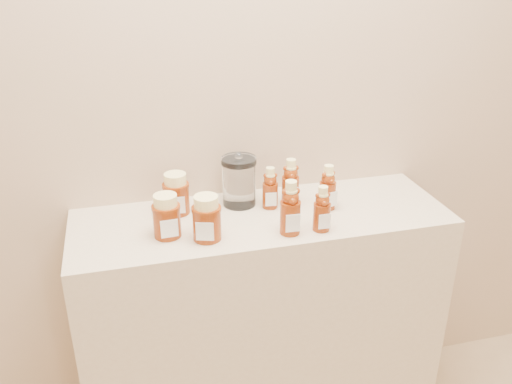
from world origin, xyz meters
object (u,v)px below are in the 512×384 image
object	(u,v)px
bear_bottle_front_left	(291,204)
honey_jar_left	(166,216)
display_table	(262,329)
glass_canister	(239,179)
bear_bottle_back_left	(270,185)

from	to	relation	value
bear_bottle_front_left	honey_jar_left	world-z (taller)	bear_bottle_front_left
display_table	bear_bottle_front_left	distance (m)	0.56
display_table	honey_jar_left	world-z (taller)	honey_jar_left
display_table	honey_jar_left	xyz separation A→B (m)	(-0.31, -0.05, 0.52)
display_table	glass_canister	size ratio (longest dim) A/B	6.73
bear_bottle_back_left	bear_bottle_front_left	world-z (taller)	bear_bottle_front_left
bear_bottle_back_left	honey_jar_left	distance (m)	0.36
bear_bottle_back_left	honey_jar_left	bearing A→B (deg)	-153.57
honey_jar_left	glass_canister	bearing A→B (deg)	28.00
bear_bottle_back_left	bear_bottle_front_left	size ratio (longest dim) A/B	0.83
display_table	honey_jar_left	size ratio (longest dim) A/B	9.02
bear_bottle_front_left	honey_jar_left	distance (m)	0.36
bear_bottle_front_left	honey_jar_left	xyz separation A→B (m)	(-0.36, 0.07, -0.03)
display_table	bear_bottle_front_left	bearing A→B (deg)	-68.77
display_table	bear_bottle_back_left	size ratio (longest dim) A/B	7.62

